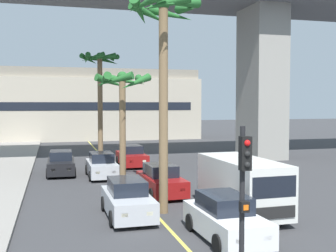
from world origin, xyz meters
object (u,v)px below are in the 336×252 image
at_px(car_queue_second, 161,181).
at_px(car_queue_third, 61,164).
at_px(car_queue_fourth, 225,219).
at_px(palm_tree_mid_median, 163,40).
at_px(palm_tree_far_median, 100,73).
at_px(traffic_light_median_near, 243,192).
at_px(palm_tree_near_median, 122,93).
at_px(car_queue_sixth, 127,200).
at_px(delivery_van, 242,184).
at_px(car_queue_fifth, 132,156).
at_px(car_queue_front, 102,166).

distance_m(car_queue_second, car_queue_third, 9.17).
bearing_deg(car_queue_fourth, palm_tree_mid_median, 106.75).
bearing_deg(car_queue_fourth, car_queue_second, 92.92).
relative_size(car_queue_fourth, palm_tree_far_median, 0.46).
relative_size(traffic_light_median_near, palm_tree_near_median, 0.65).
relative_size(car_queue_sixth, palm_tree_near_median, 0.63).
relative_size(car_queue_second, traffic_light_median_near, 0.99).
distance_m(car_queue_fourth, palm_tree_mid_median, 7.82).
bearing_deg(palm_tree_mid_median, delivery_van, -19.93).
bearing_deg(delivery_van, car_queue_fourth, -124.60).
bearing_deg(car_queue_fifth, car_queue_third, -154.43).
relative_size(car_queue_fifth, traffic_light_median_near, 0.99).
xyz_separation_m(traffic_light_median_near, palm_tree_far_median, (-0.17, 27.91, 4.51)).
distance_m(car_queue_fourth, car_queue_fifth, 17.79).
xyz_separation_m(car_queue_second, palm_tree_mid_median, (-0.81, -3.57, 6.63)).
xyz_separation_m(car_queue_second, car_queue_fourth, (0.38, -7.54, 0.00)).
bearing_deg(palm_tree_mid_median, palm_tree_near_median, 96.55).
height_order(car_queue_second, palm_tree_near_median, palm_tree_near_median).
bearing_deg(palm_tree_mid_median, car_queue_third, 109.63).
relative_size(car_queue_fourth, palm_tree_mid_median, 0.45).
distance_m(delivery_van, palm_tree_far_median, 21.41).
height_order(traffic_light_median_near, palm_tree_near_median, palm_tree_near_median).
bearing_deg(palm_tree_near_median, palm_tree_mid_median, -83.45).
height_order(car_queue_fourth, traffic_light_median_near, traffic_light_median_near).
bearing_deg(palm_tree_far_median, palm_tree_mid_median, -88.26).
relative_size(car_queue_front, palm_tree_mid_median, 0.45).
xyz_separation_m(car_queue_fourth, traffic_light_median_near, (-1.60, -4.84, 1.99)).
bearing_deg(car_queue_second, palm_tree_mid_median, -102.81).
xyz_separation_m(car_queue_fifth, palm_tree_far_median, (-1.71, 5.28, 6.51)).
distance_m(car_queue_second, car_queue_fifth, 10.26).
bearing_deg(palm_tree_mid_median, car_queue_fourth, -73.25).
bearing_deg(car_queue_front, car_queue_fourth, -78.52).
xyz_separation_m(car_queue_third, palm_tree_near_median, (3.32, -5.01, 4.56)).
bearing_deg(car_queue_second, car_queue_fifth, 88.24).
relative_size(car_queue_front, car_queue_fourth, 0.99).
relative_size(delivery_van, palm_tree_near_median, 0.82).
relative_size(car_queue_third, palm_tree_far_median, 0.46).
xyz_separation_m(car_queue_fifth, car_queue_sixth, (-2.71, -14.05, 0.00)).
xyz_separation_m(car_queue_third, palm_tree_mid_median, (4.04, -11.34, 6.63)).
xyz_separation_m(palm_tree_near_median, palm_tree_mid_median, (0.73, -6.33, 2.08)).
bearing_deg(palm_tree_near_median, car_queue_front, 104.34).
bearing_deg(car_queue_third, car_queue_sixth, -77.99).
bearing_deg(car_queue_sixth, car_queue_third, 102.01).
xyz_separation_m(car_queue_fifth, delivery_van, (2.02, -14.96, 0.57)).
bearing_deg(car_queue_fifth, palm_tree_far_median, 107.92).
xyz_separation_m(car_queue_sixth, palm_tree_mid_median, (1.58, 0.23, 6.63)).
height_order(delivery_van, palm_tree_mid_median, palm_tree_mid_median).
bearing_deg(palm_tree_near_median, car_queue_fourth, -79.43).
xyz_separation_m(car_queue_second, car_queue_sixth, (-2.39, -3.80, 0.00)).
height_order(palm_tree_near_median, palm_tree_far_median, palm_tree_far_median).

